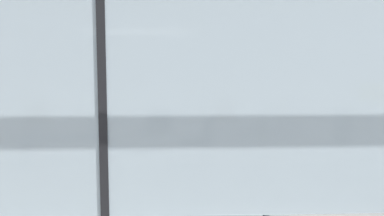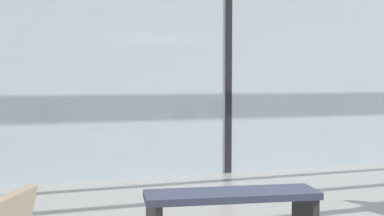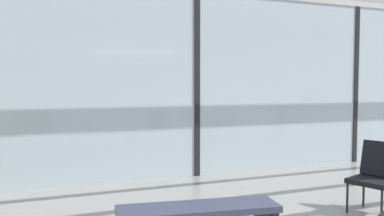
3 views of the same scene
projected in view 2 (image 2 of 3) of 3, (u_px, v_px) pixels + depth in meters
glass_curtain_wall at (227, 70)px, 7.24m from camera, size 14.00×0.08×3.16m
window_mullion_1 at (227, 70)px, 7.24m from camera, size 0.10×0.12×3.16m
parked_airplane at (187, 54)px, 12.67m from camera, size 10.93×4.28×4.28m
waiting_bench at (232, 204)px, 4.06m from camera, size 1.54×0.61×0.47m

